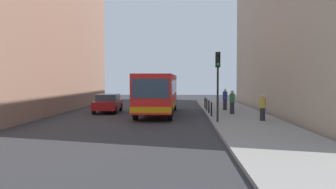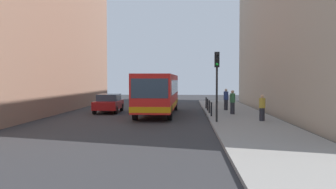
{
  "view_description": "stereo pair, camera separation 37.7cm",
  "coord_description": "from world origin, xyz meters",
  "px_view_note": "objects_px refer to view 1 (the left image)",
  "views": [
    {
      "loc": [
        1.46,
        -23.82,
        2.6
      ],
      "look_at": [
        0.47,
        1.34,
        1.6
      ],
      "focal_mm": 38.7,
      "sensor_mm": 36.0,
      "label": 1
    },
    {
      "loc": [
        1.84,
        -23.8,
        2.6
      ],
      "look_at": [
        0.47,
        1.34,
        1.6
      ],
      "focal_mm": 38.7,
      "sensor_mm": 36.0,
      "label": 2
    }
  ],
  "objects_px": {
    "bollard_far": "(207,105)",
    "bollard_farthest": "(205,103)",
    "bus": "(158,92)",
    "car_beside_bus": "(108,103)",
    "pedestrian_mid_sidewalk": "(232,102)",
    "bollard_mid": "(209,107)",
    "bollard_near": "(211,109)",
    "pedestrian_far_sidewalk": "(225,99)",
    "pedestrian_near_signal": "(263,108)",
    "traffic_light": "(218,73)"
  },
  "relations": [
    {
      "from": "car_beside_bus",
      "to": "bollard_near",
      "type": "bearing_deg",
      "value": 150.73
    },
    {
      "from": "bollard_near",
      "to": "bollard_far",
      "type": "relative_size",
      "value": 1.0
    },
    {
      "from": "pedestrian_mid_sidewalk",
      "to": "pedestrian_far_sidewalk",
      "type": "xyz_separation_m",
      "value": [
        -0.1,
        3.54,
        0.02
      ]
    },
    {
      "from": "pedestrian_mid_sidewalk",
      "to": "pedestrian_far_sidewalk",
      "type": "relative_size",
      "value": 0.98
    },
    {
      "from": "bollard_far",
      "to": "pedestrian_near_signal",
      "type": "bearing_deg",
      "value": -68.37
    },
    {
      "from": "bollard_near",
      "to": "bollard_far",
      "type": "bearing_deg",
      "value": 90.0
    },
    {
      "from": "bus",
      "to": "bollard_near",
      "type": "relative_size",
      "value": 11.64
    },
    {
      "from": "bus",
      "to": "bollard_near",
      "type": "xyz_separation_m",
      "value": [
        3.83,
        -2.67,
        -1.1
      ]
    },
    {
      "from": "bollard_near",
      "to": "bollard_mid",
      "type": "distance_m",
      "value": 2.32
    },
    {
      "from": "pedestrian_mid_sidewalk",
      "to": "bollard_mid",
      "type": "bearing_deg",
      "value": 62.98
    },
    {
      "from": "pedestrian_near_signal",
      "to": "bollard_near",
      "type": "bearing_deg",
      "value": -112.2
    },
    {
      "from": "car_beside_bus",
      "to": "bollard_farthest",
      "type": "xyz_separation_m",
      "value": [
        7.93,
        2.87,
        -0.16
      ]
    },
    {
      "from": "pedestrian_mid_sidewalk",
      "to": "pedestrian_far_sidewalk",
      "type": "distance_m",
      "value": 3.54
    },
    {
      "from": "bollard_mid",
      "to": "pedestrian_near_signal",
      "type": "bearing_deg",
      "value": -59.73
    },
    {
      "from": "bollard_mid",
      "to": "pedestrian_near_signal",
      "type": "distance_m",
      "value": 5.71
    },
    {
      "from": "bollard_near",
      "to": "bollard_farthest",
      "type": "height_order",
      "value": "same"
    },
    {
      "from": "bollard_far",
      "to": "car_beside_bus",
      "type": "bearing_deg",
      "value": -176.03
    },
    {
      "from": "traffic_light",
      "to": "bollard_farthest",
      "type": "relative_size",
      "value": 4.32
    },
    {
      "from": "bus",
      "to": "pedestrian_far_sidewalk",
      "type": "distance_m",
      "value": 5.96
    },
    {
      "from": "bus",
      "to": "bollard_far",
      "type": "bearing_deg",
      "value": -152.0
    },
    {
      "from": "bollard_near",
      "to": "bollard_mid",
      "type": "bearing_deg",
      "value": 90.0
    },
    {
      "from": "pedestrian_mid_sidewalk",
      "to": "car_beside_bus",
      "type": "bearing_deg",
      "value": 70.81
    },
    {
      "from": "bus",
      "to": "pedestrian_near_signal",
      "type": "height_order",
      "value": "bus"
    },
    {
      "from": "car_beside_bus",
      "to": "pedestrian_near_signal",
      "type": "height_order",
      "value": "pedestrian_near_signal"
    },
    {
      "from": "car_beside_bus",
      "to": "pedestrian_far_sidewalk",
      "type": "distance_m",
      "value": 9.53
    },
    {
      "from": "pedestrian_near_signal",
      "to": "car_beside_bus",
      "type": "bearing_deg",
      "value": -101.81
    },
    {
      "from": "car_beside_bus",
      "to": "bollard_farthest",
      "type": "bearing_deg",
      "value": -162.09
    },
    {
      "from": "bus",
      "to": "pedestrian_mid_sidewalk",
      "type": "relative_size",
      "value": 6.4
    },
    {
      "from": "bollard_farthest",
      "to": "pedestrian_far_sidewalk",
      "type": "xyz_separation_m",
      "value": [
        1.53,
        -1.76,
        0.4
      ]
    },
    {
      "from": "car_beside_bus",
      "to": "pedestrian_mid_sidewalk",
      "type": "relative_size",
      "value": 2.58
    },
    {
      "from": "bus",
      "to": "car_beside_bus",
      "type": "height_order",
      "value": "bus"
    },
    {
      "from": "bollard_near",
      "to": "pedestrian_far_sidewalk",
      "type": "bearing_deg",
      "value": 73.61
    },
    {
      "from": "bus",
      "to": "pedestrian_mid_sidewalk",
      "type": "height_order",
      "value": "bus"
    },
    {
      "from": "bollard_mid",
      "to": "bollard_far",
      "type": "height_order",
      "value": "same"
    },
    {
      "from": "bollard_near",
      "to": "pedestrian_far_sidewalk",
      "type": "height_order",
      "value": "pedestrian_far_sidewalk"
    },
    {
      "from": "bus",
      "to": "traffic_light",
      "type": "relative_size",
      "value": 2.7
    },
    {
      "from": "bollard_farthest",
      "to": "pedestrian_far_sidewalk",
      "type": "height_order",
      "value": "pedestrian_far_sidewalk"
    },
    {
      "from": "traffic_light",
      "to": "bollard_farthest",
      "type": "xyz_separation_m",
      "value": [
        -0.1,
        10.21,
        -2.38
      ]
    },
    {
      "from": "bollard_mid",
      "to": "car_beside_bus",
      "type": "bearing_deg",
      "value": 167.42
    },
    {
      "from": "bus",
      "to": "pedestrian_near_signal",
      "type": "xyz_separation_m",
      "value": [
        6.7,
        -5.27,
        -0.79
      ]
    },
    {
      "from": "bus",
      "to": "bollard_far",
      "type": "xyz_separation_m",
      "value": [
        3.83,
        1.97,
        -1.1
      ]
    },
    {
      "from": "traffic_light",
      "to": "pedestrian_far_sidewalk",
      "type": "relative_size",
      "value": 2.34
    },
    {
      "from": "bollard_near",
      "to": "bus",
      "type": "bearing_deg",
      "value": 145.1
    },
    {
      "from": "pedestrian_near_signal",
      "to": "bus",
      "type": "bearing_deg",
      "value": -108.24
    },
    {
      "from": "car_beside_bus",
      "to": "pedestrian_mid_sidewalk",
      "type": "xyz_separation_m",
      "value": [
        9.56,
        -2.43,
        0.23
      ]
    },
    {
      "from": "traffic_light",
      "to": "bollard_near",
      "type": "relative_size",
      "value": 4.32
    },
    {
      "from": "bollard_far",
      "to": "bollard_farthest",
      "type": "height_order",
      "value": "same"
    },
    {
      "from": "bollard_far",
      "to": "traffic_light",
      "type": "bearing_deg",
      "value": -89.27
    },
    {
      "from": "traffic_light",
      "to": "bollard_farthest",
      "type": "height_order",
      "value": "traffic_light"
    },
    {
      "from": "bollard_farthest",
      "to": "car_beside_bus",
      "type": "bearing_deg",
      "value": -160.1
    }
  ]
}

